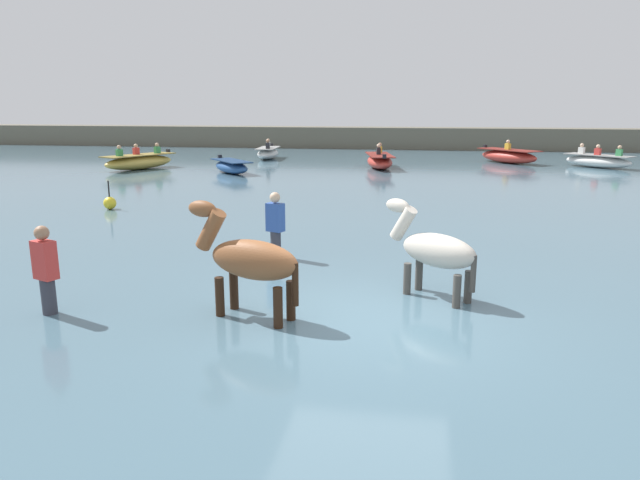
# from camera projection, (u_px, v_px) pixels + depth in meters

# --- Properties ---
(ground_plane) EXTENTS (120.00, 120.00, 0.00)m
(ground_plane) POSITION_uv_depth(u_px,v_px,m) (365.00, 344.00, 8.04)
(ground_plane) COLOR gray
(water_surface) EXTENTS (90.00, 90.00, 0.37)m
(water_surface) POSITION_uv_depth(u_px,v_px,m) (397.00, 208.00, 17.59)
(water_surface) COLOR #476675
(water_surface) RESTS_ON ground
(horse_lead_pinto) EXTENTS (1.51, 1.21, 1.81)m
(horse_lead_pinto) POSITION_uv_depth(u_px,v_px,m) (434.00, 253.00, 8.71)
(horse_lead_pinto) COLOR beige
(horse_lead_pinto) RESTS_ON ground
(horse_trailing_chestnut) EXTENTS (1.77, 0.87, 1.94)m
(horse_trailing_chestnut) POSITION_uv_depth(u_px,v_px,m) (249.00, 263.00, 7.87)
(horse_trailing_chestnut) COLOR brown
(horse_trailing_chestnut) RESTS_ON ground
(boat_distant_east) EXTENTS (2.49, 2.68, 0.69)m
(boat_distant_east) POSITION_uv_depth(u_px,v_px,m) (231.00, 167.00, 24.89)
(boat_distant_east) COLOR #28518E
(boat_distant_east) RESTS_ON water_surface
(boat_far_offshore) EXTENTS (1.71, 3.50, 1.11)m
(boat_far_offshore) POSITION_uv_depth(u_px,v_px,m) (380.00, 161.00, 26.84)
(boat_far_offshore) COLOR #BC382D
(boat_far_offshore) RESTS_ON water_surface
(boat_near_starboard) EXTENTS (2.97, 2.85, 1.08)m
(boat_near_starboard) POSITION_uv_depth(u_px,v_px,m) (598.00, 161.00, 27.08)
(boat_near_starboard) COLOR silver
(boat_near_starboard) RESTS_ON water_surface
(boat_distant_west) EXTENTS (1.29, 2.92, 1.09)m
(boat_distant_west) POSITION_uv_depth(u_px,v_px,m) (268.00, 153.00, 31.47)
(boat_distant_west) COLOR silver
(boat_distant_west) RESTS_ON water_surface
(boat_mid_channel) EXTENTS (2.54, 3.70, 1.14)m
(boat_mid_channel) POSITION_uv_depth(u_px,v_px,m) (139.00, 162.00, 26.39)
(boat_mid_channel) COLOR gold
(boat_mid_channel) RESTS_ON water_surface
(boat_near_port) EXTENTS (3.08, 3.35, 1.16)m
(boat_near_port) POSITION_uv_depth(u_px,v_px,m) (509.00, 156.00, 29.20)
(boat_near_port) COLOR #BC382D
(boat_near_port) RESTS_ON water_surface
(person_onlooker_left) EXTENTS (0.37, 0.30, 1.63)m
(person_onlooker_left) POSITION_uv_depth(u_px,v_px,m) (47.00, 280.00, 8.05)
(person_onlooker_left) COLOR #383842
(person_onlooker_left) RESTS_ON ground
(person_wading_mid) EXTENTS (0.37, 0.30, 1.63)m
(person_wading_mid) POSITION_uv_depth(u_px,v_px,m) (276.00, 232.00, 11.08)
(person_wading_mid) COLOR #383842
(person_wading_mid) RESTS_ON ground
(channel_buoy) EXTENTS (0.35, 0.35, 0.81)m
(channel_buoy) POSITION_uv_depth(u_px,v_px,m) (110.00, 203.00, 16.28)
(channel_buoy) COLOR yellow
(channel_buoy) RESTS_ON water_surface
(far_shoreline) EXTENTS (80.00, 2.40, 1.76)m
(far_shoreline) POSITION_uv_depth(u_px,v_px,m) (412.00, 141.00, 38.87)
(far_shoreline) COLOR #605B4C
(far_shoreline) RESTS_ON ground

